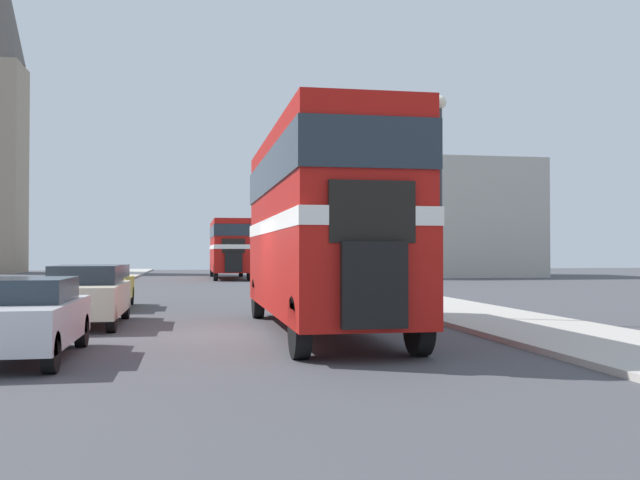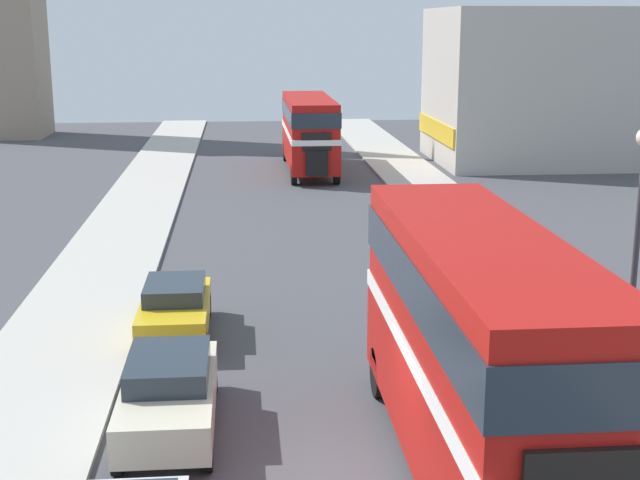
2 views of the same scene
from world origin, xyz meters
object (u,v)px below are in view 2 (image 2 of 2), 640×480
object	(u,v)px
double_decker_bus	(478,339)
car_parked_far	(175,308)
pedestrian_walking	(507,239)
street_lamp	(638,234)
bus_distant	(309,128)
car_parked_mid	(169,393)
bicycle_on_pavement	(456,213)

from	to	relation	value
double_decker_bus	car_parked_far	distance (m)	10.08
car_parked_far	pedestrian_walking	size ratio (longest dim) A/B	2.56
double_decker_bus	street_lamp	world-z (taller)	street_lamp
bus_distant	car_parked_far	size ratio (longest dim) A/B	2.51
double_decker_bus	car_parked_far	xyz separation A→B (m)	(-5.72, 8.07, -1.92)
double_decker_bus	bus_distant	size ratio (longest dim) A/B	0.97
double_decker_bus	car_parked_far	size ratio (longest dim) A/B	2.43
double_decker_bus	car_parked_mid	distance (m)	6.32
double_decker_bus	car_parked_mid	xyz separation A→B (m)	(-5.46, 2.58, -1.88)
car_parked_far	street_lamp	bearing A→B (deg)	-33.32
double_decker_bus	street_lamp	xyz separation A→B (m)	(3.58, 1.97, 1.30)
bicycle_on_pavement	car_parked_far	bearing A→B (deg)	-130.08
double_decker_bus	bus_distant	bearing A→B (deg)	90.45
bus_distant	car_parked_far	distance (m)	26.59
street_lamp	car_parked_far	bearing A→B (deg)	146.68
car_parked_mid	pedestrian_walking	world-z (taller)	pedestrian_walking
bicycle_on_pavement	street_lamp	bearing A→B (deg)	-93.19
car_parked_far	pedestrian_walking	xyz separation A→B (m)	(10.36, 5.55, 0.27)
double_decker_bus	car_parked_mid	world-z (taller)	double_decker_bus
street_lamp	car_parked_mid	bearing A→B (deg)	176.12
car_parked_far	car_parked_mid	bearing A→B (deg)	-87.31
bus_distant	pedestrian_walking	xyz separation A→B (m)	(4.91, -20.42, -1.39)
bus_distant	pedestrian_walking	size ratio (longest dim) A/B	6.42
double_decker_bus	street_lamp	distance (m)	4.28
bus_distant	bicycle_on_pavement	world-z (taller)	bus_distant
double_decker_bus	pedestrian_walking	bearing A→B (deg)	71.17
car_parked_mid	bus_distant	bearing A→B (deg)	80.63
car_parked_far	bicycle_on_pavement	size ratio (longest dim) A/B	2.29
bus_distant	street_lamp	bearing A→B (deg)	-83.16
bicycle_on_pavement	street_lamp	size ratio (longest dim) A/B	0.30
street_lamp	bicycle_on_pavement	bearing A→B (deg)	86.81
car_parked_mid	pedestrian_walking	bearing A→B (deg)	47.54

